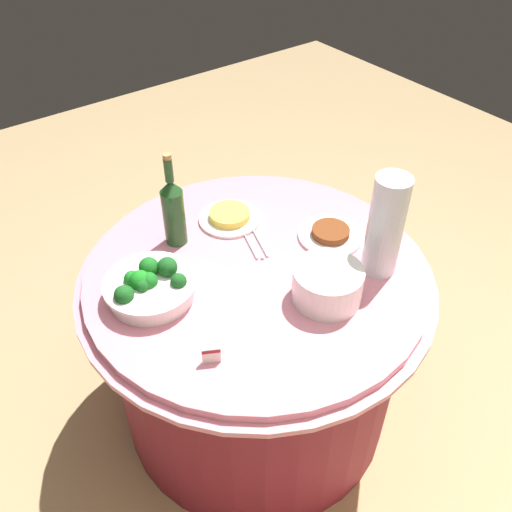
{
  "coord_description": "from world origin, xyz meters",
  "views": [
    {
      "loc": [
        0.79,
        1.05,
        1.92
      ],
      "look_at": [
        0.0,
        0.0,
        0.79
      ],
      "focal_mm": 38.46,
      "sensor_mm": 36.0,
      "label": 1
    }
  ],
  "objects_px": {
    "plate_stack": "(327,284)",
    "decorative_fruit_vase": "(385,231)",
    "wine_bottle": "(173,210)",
    "food_plate_fried_egg": "(230,217)",
    "serving_tongs": "(255,245)",
    "broccoli_bowl": "(150,286)",
    "food_plate_stir_fry": "(330,234)",
    "label_placard_front": "(211,354)"
  },
  "relations": [
    {
      "from": "wine_bottle",
      "to": "plate_stack",
      "type": "bearing_deg",
      "value": 113.58
    },
    {
      "from": "broccoli_bowl",
      "to": "food_plate_fried_egg",
      "type": "height_order",
      "value": "broccoli_bowl"
    },
    {
      "from": "food_plate_stir_fry",
      "to": "wine_bottle",
      "type": "bearing_deg",
      "value": -34.92
    },
    {
      "from": "decorative_fruit_vase",
      "to": "food_plate_stir_fry",
      "type": "relative_size",
      "value": 1.55
    },
    {
      "from": "serving_tongs",
      "to": "plate_stack",
      "type": "bearing_deg",
      "value": 93.99
    },
    {
      "from": "broccoli_bowl",
      "to": "serving_tongs",
      "type": "bearing_deg",
      "value": -179.43
    },
    {
      "from": "plate_stack",
      "to": "wine_bottle",
      "type": "xyz_separation_m",
      "value": [
        0.22,
        -0.51,
        0.07
      ]
    },
    {
      "from": "wine_bottle",
      "to": "serving_tongs",
      "type": "height_order",
      "value": "wine_bottle"
    },
    {
      "from": "food_plate_fried_egg",
      "to": "label_placard_front",
      "type": "distance_m",
      "value": 0.63
    },
    {
      "from": "serving_tongs",
      "to": "food_plate_fried_egg",
      "type": "height_order",
      "value": "food_plate_fried_egg"
    },
    {
      "from": "broccoli_bowl",
      "to": "label_placard_front",
      "type": "bearing_deg",
      "value": 91.73
    },
    {
      "from": "decorative_fruit_vase",
      "to": "label_placard_front",
      "type": "xyz_separation_m",
      "value": [
        0.63,
        -0.0,
        -0.12
      ]
    },
    {
      "from": "broccoli_bowl",
      "to": "plate_stack",
      "type": "height_order",
      "value": "broccoli_bowl"
    },
    {
      "from": "food_plate_fried_egg",
      "to": "broccoli_bowl",
      "type": "bearing_deg",
      "value": 22.85
    },
    {
      "from": "food_plate_fried_egg",
      "to": "plate_stack",
      "type": "bearing_deg",
      "value": 91.27
    },
    {
      "from": "wine_bottle",
      "to": "decorative_fruit_vase",
      "type": "relative_size",
      "value": 0.99
    },
    {
      "from": "wine_bottle",
      "to": "label_placard_front",
      "type": "distance_m",
      "value": 0.55
    },
    {
      "from": "label_placard_front",
      "to": "food_plate_fried_egg",
      "type": "bearing_deg",
      "value": -129.16
    },
    {
      "from": "food_plate_stir_fry",
      "to": "label_placard_front",
      "type": "bearing_deg",
      "value": 18.23
    },
    {
      "from": "plate_stack",
      "to": "label_placard_front",
      "type": "bearing_deg",
      "value": -0.47
    },
    {
      "from": "food_plate_fried_egg",
      "to": "food_plate_stir_fry",
      "type": "bearing_deg",
      "value": 127.3
    },
    {
      "from": "label_placard_front",
      "to": "plate_stack",
      "type": "bearing_deg",
      "value": 179.53
    },
    {
      "from": "wine_bottle",
      "to": "label_placard_front",
      "type": "xyz_separation_m",
      "value": [
        0.19,
        0.5,
        -0.1
      ]
    },
    {
      "from": "plate_stack",
      "to": "decorative_fruit_vase",
      "type": "distance_m",
      "value": 0.24
    },
    {
      "from": "wine_bottle",
      "to": "serving_tongs",
      "type": "xyz_separation_m",
      "value": [
        -0.2,
        0.18,
        -0.12
      ]
    },
    {
      "from": "broccoli_bowl",
      "to": "serving_tongs",
      "type": "xyz_separation_m",
      "value": [
        -0.4,
        -0.0,
        -0.04
      ]
    },
    {
      "from": "plate_stack",
      "to": "serving_tongs",
      "type": "xyz_separation_m",
      "value": [
        0.02,
        -0.33,
        -0.05
      ]
    },
    {
      "from": "decorative_fruit_vase",
      "to": "broccoli_bowl",
      "type": "bearing_deg",
      "value": -26.6
    },
    {
      "from": "plate_stack",
      "to": "label_placard_front",
      "type": "height_order",
      "value": "plate_stack"
    },
    {
      "from": "plate_stack",
      "to": "food_plate_stir_fry",
      "type": "relative_size",
      "value": 0.95
    },
    {
      "from": "decorative_fruit_vase",
      "to": "food_plate_fried_egg",
      "type": "bearing_deg",
      "value": -64.72
    },
    {
      "from": "wine_bottle",
      "to": "label_placard_front",
      "type": "bearing_deg",
      "value": 69.33
    },
    {
      "from": "food_plate_stir_fry",
      "to": "plate_stack",
      "type": "bearing_deg",
      "value": 44.89
    },
    {
      "from": "serving_tongs",
      "to": "label_placard_front",
      "type": "bearing_deg",
      "value": 39.71
    },
    {
      "from": "plate_stack",
      "to": "decorative_fruit_vase",
      "type": "bearing_deg",
      "value": 179.9
    },
    {
      "from": "decorative_fruit_vase",
      "to": "serving_tongs",
      "type": "distance_m",
      "value": 0.44
    },
    {
      "from": "broccoli_bowl",
      "to": "wine_bottle",
      "type": "bearing_deg",
      "value": -137.19
    },
    {
      "from": "food_plate_fried_egg",
      "to": "label_placard_front",
      "type": "relative_size",
      "value": 4.0
    },
    {
      "from": "wine_bottle",
      "to": "food_plate_stir_fry",
      "type": "bearing_deg",
      "value": 145.08
    },
    {
      "from": "decorative_fruit_vase",
      "to": "serving_tongs",
      "type": "xyz_separation_m",
      "value": [
        0.25,
        -0.33,
        -0.15
      ]
    },
    {
      "from": "wine_bottle",
      "to": "label_placard_front",
      "type": "relative_size",
      "value": 6.11
    },
    {
      "from": "wine_bottle",
      "to": "serving_tongs",
      "type": "relative_size",
      "value": 2.03
    }
  ]
}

